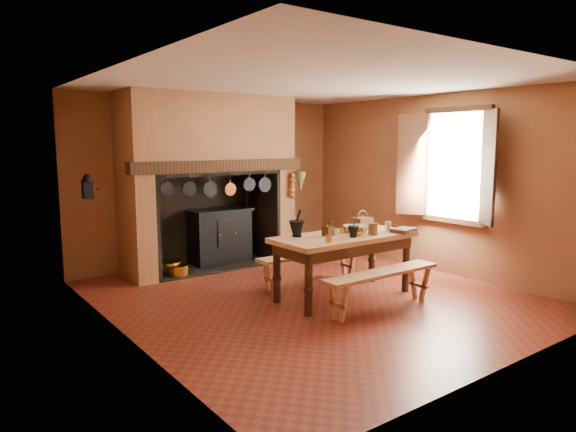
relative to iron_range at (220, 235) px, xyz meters
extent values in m
plane|color=maroon|center=(0.04, -2.45, -0.48)|extent=(5.50, 5.50, 0.00)
plane|color=silver|center=(0.04, -2.45, 2.32)|extent=(5.50, 5.50, 0.00)
cube|color=#96613C|center=(0.04, 0.30, 0.92)|extent=(5.00, 0.02, 2.80)
cube|color=#96613C|center=(-2.46, -2.45, 0.92)|extent=(0.02, 5.50, 2.80)
cube|color=#96613C|center=(2.54, -2.45, 0.92)|extent=(0.02, 5.50, 2.80)
cube|color=#96613C|center=(0.04, -5.20, 0.92)|extent=(5.00, 0.02, 2.80)
cube|color=#96613C|center=(-1.51, -0.15, 0.92)|extent=(0.30, 0.90, 2.80)
cube|color=#96613C|center=(0.99, -0.15, 0.92)|extent=(0.30, 0.90, 2.80)
cube|color=#96613C|center=(-0.26, -0.15, 1.72)|extent=(2.20, 0.90, 1.20)
cube|color=black|center=(-0.26, -0.55, 1.21)|extent=(2.95, 0.22, 0.18)
cube|color=black|center=(-0.26, 0.27, 0.32)|extent=(2.20, 0.06, 1.60)
cube|color=black|center=(-0.26, -0.15, -0.47)|extent=(2.20, 0.90, 0.02)
cube|color=black|center=(-0.01, 0.00, -0.03)|extent=(1.00, 0.50, 0.90)
cube|color=black|center=(-0.01, -0.02, 0.44)|extent=(1.04, 0.54, 0.04)
cube|color=black|center=(-0.01, -0.26, 0.07)|extent=(0.35, 0.02, 0.45)
cylinder|color=black|center=(0.54, 0.00, 0.77)|extent=(0.10, 0.10, 0.70)
cylinder|color=gold|center=(-0.16, -0.28, 0.07)|extent=(0.03, 0.03, 0.03)
cylinder|color=gold|center=(0.14, -0.28, 0.07)|extent=(0.03, 0.03, 0.03)
cylinder|color=gold|center=(-1.01, -0.15, -0.38)|extent=(0.40, 0.40, 0.20)
cylinder|color=gold|center=(-0.96, -0.40, -0.39)|extent=(0.34, 0.34, 0.18)
cube|color=black|center=(-1.21, -0.05, -0.40)|extent=(0.18, 0.18, 0.16)
cone|color=#5B632F|center=(1.22, -0.66, 0.90)|extent=(0.20, 0.20, 0.35)
cube|color=white|center=(2.52, -2.85, 1.22)|extent=(0.02, 1.00, 1.60)
cube|color=#361C11|center=(2.49, -2.85, 2.06)|extent=(0.08, 1.16, 0.08)
cube|color=#361C11|center=(2.49, -2.85, 0.38)|extent=(0.08, 1.16, 0.08)
cube|color=#361C11|center=(2.29, -3.53, 1.22)|extent=(0.29, 0.39, 1.60)
cube|color=#361C11|center=(2.29, -2.17, 1.22)|extent=(0.29, 0.39, 1.60)
cube|color=black|center=(-2.38, -0.90, 0.97)|extent=(0.12, 0.12, 0.22)
cone|color=black|center=(-2.38, -0.90, 1.12)|extent=(0.16, 0.16, 0.10)
cylinder|color=black|center=(-2.29, -0.90, 0.97)|extent=(0.12, 0.02, 0.02)
cube|color=tan|center=(0.37, -2.70, 0.33)|extent=(1.94, 0.86, 0.06)
cube|color=#361C11|center=(0.37, -2.70, 0.22)|extent=(1.81, 0.73, 0.15)
cylinder|color=#361C11|center=(-0.49, -3.02, -0.10)|extent=(0.10, 0.10, 0.78)
cylinder|color=#361C11|center=(1.23, -3.02, -0.10)|extent=(0.10, 0.10, 0.78)
cylinder|color=#361C11|center=(-0.49, -2.37, -0.10)|extent=(0.10, 0.10, 0.78)
cylinder|color=#361C11|center=(1.23, -2.37, -0.10)|extent=(0.10, 0.10, 0.78)
cube|color=tan|center=(0.37, -3.37, -0.02)|extent=(1.74, 0.30, 0.04)
cube|color=tan|center=(0.37, -2.01, -0.02)|extent=(1.73, 0.30, 0.04)
cylinder|color=black|center=(-0.22, -2.44, 0.38)|extent=(0.12, 0.12, 0.04)
cone|color=black|center=(-0.22, -2.44, 0.48)|extent=(0.21, 0.21, 0.17)
cylinder|color=black|center=(-0.19, -2.44, 0.63)|extent=(0.08, 0.04, 0.17)
cylinder|color=black|center=(0.34, -2.89, 0.37)|extent=(0.09, 0.09, 0.03)
cone|color=black|center=(0.34, -2.89, 0.45)|extent=(0.15, 0.15, 0.12)
cylinder|color=black|center=(0.36, -2.89, 0.55)|extent=(0.06, 0.03, 0.12)
cube|color=#361C11|center=(0.14, -2.63, 0.42)|extent=(0.13, 0.13, 0.12)
cylinder|color=gold|center=(0.14, -2.63, 0.50)|extent=(0.09, 0.09, 0.03)
cylinder|color=black|center=(0.20, -2.63, 0.53)|extent=(0.10, 0.02, 0.03)
cylinder|color=gold|center=(-0.16, -2.99, 0.40)|extent=(0.09, 0.09, 0.09)
cylinder|color=gold|center=(0.45, -2.57, 0.40)|extent=(0.09, 0.09, 0.09)
imported|color=beige|center=(0.66, -2.64, 0.40)|extent=(0.45, 0.45, 0.09)
cylinder|color=#50341D|center=(0.67, -2.93, 0.43)|extent=(0.16, 0.16, 0.15)
cylinder|color=beige|center=(1.02, -2.86, 0.43)|extent=(0.08, 0.08, 0.14)
cube|color=#432B14|center=(0.95, -2.43, 0.43)|extent=(0.28, 0.20, 0.15)
torus|color=#432B14|center=(0.95, -2.43, 0.51)|extent=(0.22, 0.03, 0.22)
cube|color=#361C11|center=(1.15, -3.03, 0.39)|extent=(0.36, 0.29, 0.06)
imported|color=gold|center=(0.46, -2.85, 0.41)|extent=(0.17, 0.17, 0.10)
camera|label=1|loc=(-4.19, -7.60, 1.55)|focal=32.00mm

